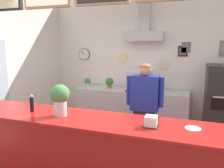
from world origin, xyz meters
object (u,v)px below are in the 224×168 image
object	(u,v)px
pizza_oven	(224,106)
basil_vase	(60,99)
napkin_holder	(151,122)
espresso_machine	(139,81)
potted_sage	(109,82)
condiment_plate	(193,129)
potted_basil	(88,82)
shop_worker	(144,109)
pepper_grinder	(32,103)
potted_rosemary	(158,85)

from	to	relation	value
pizza_oven	basil_vase	distance (m)	3.07
basil_vase	napkin_holder	xyz separation A→B (m)	(1.11, -0.00, -0.16)
espresso_machine	potted_sage	distance (m)	0.69
condiment_plate	basil_vase	size ratio (longest dim) A/B	0.42
potted_basil	basil_vase	size ratio (longest dim) A/B	0.51
shop_worker	condiment_plate	xyz separation A→B (m)	(0.74, -1.17, 0.19)
potted_sage	espresso_machine	bearing A→B (deg)	-1.40
potted_basil	condiment_plate	world-z (taller)	potted_basil
shop_worker	napkin_holder	xyz separation A→B (m)	(0.31, -1.24, 0.24)
condiment_plate	napkin_holder	size ratio (longest dim) A/B	1.03
potted_sage	pepper_grinder	distance (m)	2.42
shop_worker	espresso_machine	size ratio (longest dim) A/B	3.23
shop_worker	potted_sage	xyz separation A→B (m)	(-1.04, 1.19, 0.20)
condiment_plate	pepper_grinder	bearing A→B (deg)	-178.49
condiment_plate	basil_vase	world-z (taller)	basil_vase
potted_rosemary	potted_basil	world-z (taller)	potted_rosemary
pizza_oven	pepper_grinder	distance (m)	3.36
potted_basil	condiment_plate	bearing A→B (deg)	-45.53
shop_worker	napkin_holder	size ratio (longest dim) A/B	10.16
pepper_grinder	espresso_machine	bearing A→B (deg)	69.89
pizza_oven	napkin_holder	size ratio (longest dim) A/B	10.36
shop_worker	potted_basil	distance (m)	2.01
potted_rosemary	condiment_plate	distance (m)	2.44
potted_sage	napkin_holder	world-z (taller)	napkin_holder
basil_vase	pepper_grinder	bearing A→B (deg)	178.23
pizza_oven	condiment_plate	xyz separation A→B (m)	(-0.57, -2.12, 0.28)
potted_basil	napkin_holder	distance (m)	3.11
pizza_oven	potted_sage	world-z (taller)	pizza_oven
shop_worker	basil_vase	size ratio (longest dim) A/B	4.15
pepper_grinder	basil_vase	size ratio (longest dim) A/B	0.58
napkin_holder	espresso_machine	bearing A→B (deg)	105.47
espresso_machine	potted_rosemary	bearing A→B (deg)	-0.62
potted_basil	napkin_holder	bearing A→B (deg)	-51.99
shop_worker	potted_rosemary	bearing A→B (deg)	-94.02
condiment_plate	pepper_grinder	distance (m)	1.97
potted_sage	basil_vase	world-z (taller)	basil_vase
potted_basil	basil_vase	world-z (taller)	basil_vase
espresso_machine	potted_sage	xyz separation A→B (m)	(-0.69, 0.02, -0.07)
pizza_oven	pepper_grinder	bearing A→B (deg)	-139.35
potted_rosemary	condiment_plate	xyz separation A→B (m)	(0.68, -2.34, -0.01)
espresso_machine	pepper_grinder	xyz separation A→B (m)	(-0.88, -2.39, 0.03)
potted_sage	basil_vase	size ratio (longest dim) A/B	0.61
potted_basil	pepper_grinder	size ratio (longest dim) A/B	0.88
napkin_holder	shop_worker	bearing A→B (deg)	104.17
basil_vase	pizza_oven	bearing A→B (deg)	46.21
pizza_oven	espresso_machine	size ratio (longest dim) A/B	3.29
pizza_oven	pepper_grinder	size ratio (longest dim) A/B	7.32
pepper_grinder	napkin_holder	size ratio (longest dim) A/B	1.42
potted_sage	potted_basil	distance (m)	0.56
pizza_oven	potted_sage	xyz separation A→B (m)	(-2.35, 0.23, 0.29)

